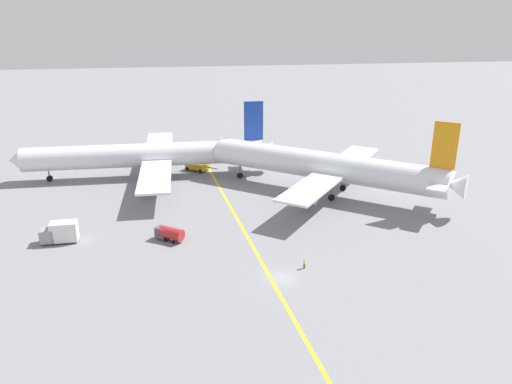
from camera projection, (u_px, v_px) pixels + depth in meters
name	position (u px, v px, depth m)	size (l,w,h in m)	color
ground_plane	(282.00, 278.00, 70.52)	(600.00, 600.00, 0.00)	gray
taxiway_stripe	(254.00, 248.00, 79.40)	(0.50, 120.00, 0.01)	yellow
airliner_at_gate_left	(148.00, 155.00, 112.38)	(58.92, 49.15, 16.75)	silver
airliner_being_pushed	(325.00, 166.00, 101.72)	(46.83, 39.99, 17.43)	white
pushback_tug	(197.00, 165.00, 118.22)	(7.56, 6.59, 3.00)	gold
gse_fuel_bowser_stubby	(169.00, 233.00, 81.61)	(5.06, 4.42, 2.40)	red
gse_catering_truck_tall	(60.00, 232.00, 80.86)	(5.87, 2.47, 3.50)	gray
ground_crew_wing_walker_right	(304.00, 263.00, 72.81)	(0.36, 0.36, 1.58)	#4C4C51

